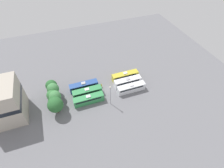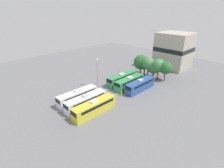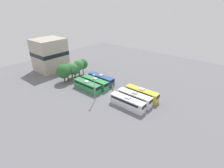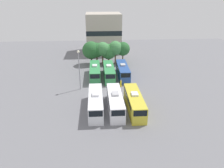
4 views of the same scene
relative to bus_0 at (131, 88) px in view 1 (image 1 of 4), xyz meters
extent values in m
plane|color=slate|center=(3.54, 8.24, -1.65)|extent=(111.47, 111.47, 0.00)
cube|color=silver|center=(0.00, -0.03, -0.14)|extent=(2.56, 11.03, 3.01)
cube|color=black|center=(0.00, 0.24, 0.68)|extent=(2.60, 9.37, 0.66)
cube|color=black|center=(0.00, -5.54, 0.68)|extent=(2.25, 0.08, 1.05)
cube|color=silver|center=(0.00, -0.03, 1.53)|extent=(1.20, 1.60, 0.35)
cube|color=white|center=(3.61, -0.11, -0.14)|extent=(2.56, 11.03, 3.01)
cube|color=black|center=(3.61, 0.17, 0.68)|extent=(2.60, 9.37, 0.66)
cube|color=black|center=(3.61, -5.61, 0.68)|extent=(2.25, 0.08, 1.05)
cube|color=#B2B2B7|center=(3.61, -0.11, 1.53)|extent=(1.20, 1.60, 0.35)
cube|color=gold|center=(7.14, -0.45, -0.14)|extent=(2.56, 11.03, 3.01)
cube|color=black|center=(7.14, -0.17, 0.68)|extent=(2.60, 9.37, 0.66)
cube|color=black|center=(7.14, -5.95, 0.68)|extent=(2.25, 0.08, 1.05)
cube|color=white|center=(7.14, -0.45, 1.53)|extent=(1.20, 1.60, 0.35)
cube|color=#338C4C|center=(-0.07, 16.84, -0.14)|extent=(2.56, 11.03, 3.01)
cube|color=black|center=(-0.07, 17.12, 0.68)|extent=(2.60, 9.37, 0.66)
cube|color=black|center=(-0.07, 11.34, 0.68)|extent=(2.25, 0.08, 1.05)
cube|color=silver|center=(-0.07, 16.84, 1.53)|extent=(1.20, 1.60, 0.35)
cube|color=#338C4C|center=(3.50, 16.48, -0.14)|extent=(2.56, 11.03, 3.01)
cube|color=black|center=(3.50, 16.76, 0.68)|extent=(2.60, 9.37, 0.66)
cube|color=black|center=(3.50, 10.98, 0.68)|extent=(2.25, 0.08, 1.05)
cube|color=white|center=(3.50, 16.48, 1.53)|extent=(1.20, 1.60, 0.35)
cube|color=#284C93|center=(7.11, 16.98, -0.14)|extent=(2.56, 11.03, 3.01)
cube|color=black|center=(7.11, 17.25, 0.68)|extent=(2.60, 9.37, 0.66)
cube|color=black|center=(7.11, 11.47, 0.68)|extent=(2.25, 0.08, 1.05)
cube|color=#B2B2B7|center=(7.11, 16.98, 1.53)|extent=(1.20, 1.60, 0.35)
cylinder|color=gold|center=(5.85, 10.24, -0.89)|extent=(0.36, 0.36, 1.52)
sphere|color=tan|center=(5.85, 10.24, -0.01)|extent=(0.24, 0.24, 0.24)
cylinder|color=gray|center=(-3.42, 9.67, 2.59)|extent=(0.20, 0.20, 8.48)
sphere|color=#EAE5C6|center=(-3.42, 9.67, 7.01)|extent=(0.60, 0.60, 0.60)
cylinder|color=brown|center=(-1.07, 28.20, -0.39)|extent=(0.48, 0.48, 2.50)
sphere|color=#28602D|center=(-1.07, 28.20, 2.70)|extent=(5.27, 5.27, 5.27)
cylinder|color=brown|center=(0.58, 28.23, -0.23)|extent=(0.47, 0.47, 2.83)
sphere|color=#28602D|center=(0.58, 28.23, 2.72)|extent=(4.39, 4.39, 4.39)
cylinder|color=brown|center=(2.33, 27.85, 0.01)|extent=(0.48, 0.48, 3.31)
sphere|color=#428447|center=(2.33, 27.85, 3.12)|extent=(4.15, 4.15, 4.15)
cylinder|color=brown|center=(4.16, 28.47, -0.58)|extent=(0.50, 0.50, 2.13)
sphere|color=#387A3D|center=(4.16, 28.47, 2.11)|extent=(4.65, 4.65, 4.65)
cylinder|color=brown|center=(6.17, 28.10, 0.04)|extent=(0.41, 0.41, 3.38)
sphere|color=#428447|center=(6.17, 28.10, 3.23)|extent=(4.27, 4.27, 4.27)
cylinder|color=brown|center=(8.52, 28.52, -0.12)|extent=(0.36, 0.36, 3.04)
sphere|color=#28602D|center=(8.52, 28.52, 2.86)|extent=(4.18, 4.18, 4.18)
cube|color=#B2A899|center=(3.27, 43.44, 5.17)|extent=(12.03, 11.07, 13.64)
cube|color=black|center=(3.27, 43.44, 5.86)|extent=(12.09, 11.13, 1.64)
camera|label=1|loc=(-41.35, 22.54, 48.64)|focal=28.00mm
camera|label=2|loc=(34.29, -21.70, 21.06)|focal=28.00mm
camera|label=3|loc=(-35.72, -24.18, 26.38)|focal=28.00mm
camera|label=4|loc=(0.29, -35.95, 18.62)|focal=35.00mm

